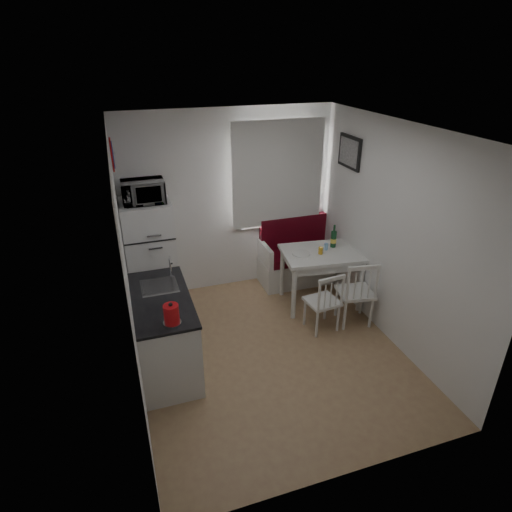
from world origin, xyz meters
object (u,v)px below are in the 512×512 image
(kitchen_counter, at_px, (164,332))
(wine_bottle, at_px, (334,236))
(bench, at_px, (305,260))
(fridge, at_px, (151,258))
(microwave, at_px, (143,192))
(chair_left, at_px, (326,297))
(kettle, at_px, (171,314))
(chair_right, at_px, (360,287))
(dining_table, at_px, (322,258))

(kitchen_counter, bearing_deg, wine_bottle, 17.31)
(bench, height_order, fridge, fridge)
(fridge, distance_m, microwave, 0.92)
(chair_left, bearing_deg, kettle, -170.56)
(chair_left, distance_m, wine_bottle, 0.99)
(bench, bearing_deg, fridge, -177.20)
(kitchen_counter, height_order, chair_right, kitchen_counter)
(bench, distance_m, chair_right, 1.39)
(chair_left, relative_size, wine_bottle, 1.38)
(chair_right, height_order, kettle, kettle)
(kitchen_counter, xyz_separation_m, fridge, (0.02, 1.24, 0.33))
(dining_table, relative_size, chair_right, 2.31)
(kitchen_counter, relative_size, chair_left, 2.97)
(chair_left, bearing_deg, bench, 69.97)
(microwave, xyz_separation_m, wine_bottle, (2.43, -0.43, -0.75))
(fridge, bearing_deg, dining_table, -14.69)
(chair_right, bearing_deg, chair_left, -171.59)
(dining_table, distance_m, microwave, 2.49)
(bench, relative_size, wine_bottle, 4.35)
(kitchen_counter, bearing_deg, fridge, 89.10)
(dining_table, bearing_deg, chair_left, -103.85)
(fridge, bearing_deg, wine_bottle, -11.19)
(chair_left, height_order, chair_right, chair_right)
(dining_table, bearing_deg, chair_right, -65.14)
(chair_right, xyz_separation_m, wine_bottle, (0.00, 0.76, 0.39))
(wine_bottle, bearing_deg, bench, 102.65)
(fridge, height_order, wine_bottle, fridge)
(kitchen_counter, relative_size, fridge, 0.85)
(dining_table, relative_size, chair_left, 2.57)
(dining_table, distance_m, chair_right, 0.71)
(microwave, bearing_deg, chair_left, -31.10)
(wine_bottle, bearing_deg, chair_right, -90.00)
(chair_left, xyz_separation_m, fridge, (-1.97, 1.24, 0.27))
(fridge, height_order, microwave, microwave)
(fridge, bearing_deg, chair_right, -27.14)
(kettle, distance_m, wine_bottle, 2.73)
(dining_table, height_order, chair_left, chair_left)
(dining_table, xyz_separation_m, wine_bottle, (0.21, 0.10, 0.25))
(kettle, bearing_deg, dining_table, 28.74)
(dining_table, relative_size, kettle, 4.86)
(dining_table, distance_m, kettle, 2.51)
(kettle, xyz_separation_m, wine_bottle, (2.40, 1.30, -0.06))
(chair_left, bearing_deg, microwave, 142.65)
(bench, height_order, wine_bottle, wine_bottle)
(kitchen_counter, bearing_deg, microwave, 89.06)
(bench, xyz_separation_m, kettle, (-2.27, -1.89, 0.69))
(kettle, bearing_deg, chair_right, 12.55)
(bench, relative_size, fridge, 0.90)
(bench, xyz_separation_m, dining_table, (-0.08, -0.69, 0.37))
(kettle, bearing_deg, microwave, 90.99)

